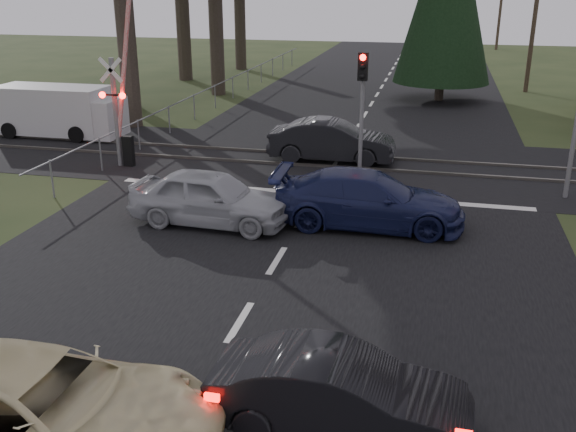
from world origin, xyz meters
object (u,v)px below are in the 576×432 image
(utility_pole_mid, at_px, (536,9))
(blue_sedan, at_px, (368,200))
(cream_coupe, at_px, (41,409))
(dark_hatchback, at_px, (340,395))
(silver_car, at_px, (211,198))
(crossing_signal, at_px, (121,109))
(white_van, at_px, (62,111))
(dark_car_far, at_px, (332,141))
(traffic_signal_center, at_px, (362,92))

(utility_pole_mid, distance_m, blue_sedan, 25.39)
(cream_coupe, xyz_separation_m, dark_hatchback, (3.99, 1.38, -0.08))
(silver_car, bearing_deg, cream_coupe, -172.14)
(blue_sedan, bearing_deg, crossing_signal, 64.98)
(silver_car, distance_m, white_van, 12.85)
(dark_hatchback, bearing_deg, cream_coupe, 110.70)
(cream_coupe, bearing_deg, dark_hatchback, -70.23)
(cream_coupe, xyz_separation_m, silver_car, (-0.75, 9.11, 0.04))
(silver_car, height_order, white_van, white_van)
(dark_car_far, relative_size, white_van, 0.85)
(dark_car_far, bearing_deg, cream_coupe, 173.96)
(dark_car_far, bearing_deg, white_van, 82.24)
(blue_sedan, bearing_deg, silver_car, 99.72)
(crossing_signal, height_order, dark_car_far, crossing_signal)
(traffic_signal_center, height_order, dark_car_far, traffic_signal_center)
(dark_car_far, bearing_deg, utility_pole_mid, -27.08)
(dark_hatchback, relative_size, dark_car_far, 0.84)
(crossing_signal, bearing_deg, traffic_signal_center, 6.15)
(dark_hatchback, xyz_separation_m, white_van, (-14.37, 16.23, 0.43))
(dark_hatchback, height_order, silver_car, silver_car)
(silver_car, relative_size, white_van, 0.82)
(dark_car_far, height_order, white_van, white_van)
(dark_hatchback, distance_m, blue_sedan, 8.58)
(dark_hatchback, height_order, dark_car_far, dark_car_far)
(traffic_signal_center, bearing_deg, silver_car, -120.52)
(crossing_signal, height_order, silver_car, crossing_signal)
(traffic_signal_center, height_order, white_van, traffic_signal_center)
(traffic_signal_center, distance_m, silver_car, 6.90)
(utility_pole_mid, bearing_deg, dark_hatchback, -100.58)
(crossing_signal, relative_size, utility_pole_mid, 0.77)
(crossing_signal, height_order, cream_coupe, crossing_signal)
(dark_hatchback, height_order, white_van, white_van)
(utility_pole_mid, xyz_separation_m, dark_hatchback, (-6.11, -32.73, -4.09))
(blue_sedan, relative_size, dark_car_far, 1.12)
(crossing_signal, xyz_separation_m, dark_hatchback, (9.66, -12.52, -1.42))
(blue_sedan, xyz_separation_m, white_van, (-13.81, 7.67, 0.32))
(utility_pole_mid, relative_size, silver_car, 2.04)
(cream_coupe, height_order, dark_hatchback, cream_coupe)
(traffic_signal_center, height_order, dark_hatchback, traffic_signal_center)
(traffic_signal_center, xyz_separation_m, cream_coupe, (-2.60, -14.79, -2.09))
(traffic_signal_center, height_order, silver_car, traffic_signal_center)
(white_van, bearing_deg, silver_car, -41.47)
(dark_hatchback, bearing_deg, traffic_signal_center, 7.47)
(cream_coupe, bearing_deg, traffic_signal_center, -9.33)
(utility_pole_mid, height_order, dark_hatchback, utility_pole_mid)
(silver_car, bearing_deg, traffic_signal_center, -27.37)
(dark_car_far, bearing_deg, blue_sedan, -163.27)
(cream_coupe, bearing_deg, blue_sedan, -18.39)
(white_van, bearing_deg, cream_coupe, -59.52)
(crossing_signal, relative_size, traffic_signal_center, 1.70)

